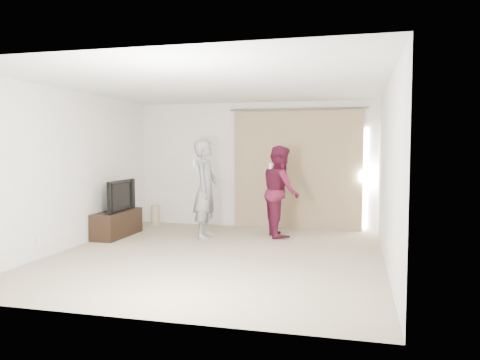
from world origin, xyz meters
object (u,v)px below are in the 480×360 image
object	(u,v)px
tv_console	(117,224)
tv	(117,195)
person_woman	(280,191)
person_man	(206,189)

from	to	relation	value
tv_console	tv	bearing A→B (deg)	0.00
tv_console	person_woman	distance (m)	3.12
tv	person_man	bearing A→B (deg)	-81.79
person_woman	tv	bearing A→B (deg)	-165.66
tv_console	person_man	bearing A→B (deg)	9.16
tv_console	person_woman	xyz separation A→B (m)	(2.97, 0.76, 0.61)
tv_console	tv	size ratio (longest dim) A/B	1.23
tv	person_woman	distance (m)	3.07
tv_console	person_woman	size ratio (longest dim) A/B	0.73
person_man	tv	bearing A→B (deg)	-170.84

